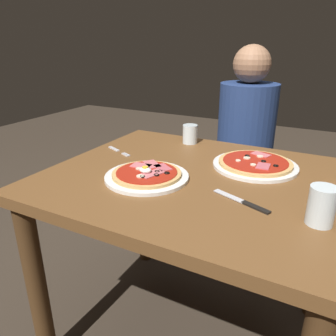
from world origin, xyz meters
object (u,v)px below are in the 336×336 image
diner_person (244,156)px  knife (245,202)px  pizza_across_left (255,164)px  dining_table (194,207)px  pizza_foreground (147,175)px  fork (117,150)px  water_glass_far (190,135)px  water_glass_near (321,208)px

diner_person → knife: bearing=104.7°
knife → diner_person: 1.00m
pizza_across_left → knife: bearing=-81.7°
dining_table → pizza_foreground: size_ratio=3.56×
fork → diner_person: size_ratio=0.13×
water_glass_far → fork: 0.34m
dining_table → pizza_across_left: bearing=46.6°
water_glass_near → dining_table: bearing=159.8°
knife → diner_person: (-0.25, 0.95, -0.20)m
fork → pizza_foreground: bearing=-36.1°
water_glass_near → fork: (-0.81, 0.24, -0.04)m
pizza_across_left → water_glass_near: bearing=-53.3°
dining_table → diner_person: 0.83m
water_glass_near → knife: 0.21m
dining_table → water_glass_far: (-0.17, 0.34, 0.16)m
fork → knife: size_ratio=0.80×
fork → water_glass_near: bearing=-16.5°
pizza_foreground → water_glass_near: bearing=-4.9°
pizza_foreground → diner_person: 0.95m
diner_person → pizza_foreground: bearing=83.9°
water_glass_far → fork: water_glass_far is taller
pizza_across_left → water_glass_far: bearing=154.1°
fork → pizza_across_left: bearing=8.6°
pizza_foreground → dining_table: bearing=37.5°
dining_table → diner_person: (-0.04, 0.82, -0.07)m
dining_table → diner_person: bearing=92.6°
pizza_across_left → diner_person: size_ratio=0.27×
pizza_foreground → pizza_across_left: (0.30, 0.28, -0.00)m
dining_table → pizza_across_left: (0.17, 0.18, 0.14)m
pizza_foreground → water_glass_far: (-0.04, 0.45, 0.02)m
pizza_across_left → fork: pizza_across_left is taller
water_glass_far → fork: size_ratio=0.57×
pizza_across_left → water_glass_far: water_glass_far is taller
knife → water_glass_near: bearing=-5.9°
dining_table → pizza_foreground: 0.22m
pizza_foreground → pizza_across_left: bearing=42.8°
diner_person → dining_table: bearing=92.6°
pizza_foreground → knife: size_ratio=1.53×
knife → fork: bearing=160.2°
knife → diner_person: bearing=104.7°
pizza_foreground → water_glass_near: size_ratio=2.79×
pizza_across_left → diner_person: bearing=107.6°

